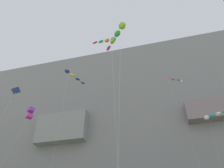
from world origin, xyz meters
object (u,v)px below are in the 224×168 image
Objects in this scene: kite_diamond_upper_right at (14,94)px; kite_windsock_front_field at (72,75)px; kite_banner_upper_left at (179,94)px; kite_windsock_mid_left at (212,116)px; kite_windsock_far_left at (108,41)px; kite_windsock_high_right at (118,33)px; kite_box_high_left at (30,113)px.

kite_windsock_front_field is at bearing -10.71° from kite_diamond_upper_right.
kite_windsock_mid_left is at bearing -25.91° from kite_banner_upper_left.
kite_banner_upper_left is 33.64m from kite_diamond_upper_right.
kite_windsock_far_left is at bearing -44.07° from kite_windsock_front_field.
kite_diamond_upper_right reaches higher than kite_banner_upper_left.
kite_windsock_high_right is (11.62, -12.37, -6.04)m from kite_windsock_front_field.
kite_windsock_front_field is 18.02m from kite_windsock_high_right.
kite_windsock_high_right is 4.76m from kite_windsock_far_left.
kite_windsock_far_left reaches higher than kite_box_high_left.
kite_windsock_mid_left is at bearing 12.74° from kite_windsock_front_field.
kite_windsock_mid_left is 0.65× the size of kite_diamond_upper_right.
kite_box_high_left is at bearing -164.60° from kite_banner_upper_left.
kite_windsock_mid_left is 38.43m from kite_diamond_upper_right.
kite_windsock_mid_left is 0.89× the size of kite_box_high_left.
kite_banner_upper_left is at bearing 59.52° from kite_windsock_far_left.
kite_banner_upper_left is at bearing 7.74° from kite_diamond_upper_right.
kite_banner_upper_left is (19.12, 7.18, -2.63)m from kite_windsock_front_field.
kite_windsock_mid_left is at bearing 46.56° from kite_windsock_far_left.
kite_diamond_upper_right reaches higher than kite_windsock_front_field.
kite_windsock_far_left is 20.72m from kite_windsock_mid_left.
kite_windsock_mid_left is (4.02, -1.95, -6.52)m from kite_banner_upper_left.
kite_windsock_front_field is at bearing -159.41° from kite_banner_upper_left.
kite_windsock_front_field reaches higher than kite_windsock_high_right.
kite_diamond_upper_right reaches higher than kite_box_high_left.
kite_banner_upper_left is (7.50, 19.56, 3.41)m from kite_windsock_high_right.
kite_windsock_mid_left is (23.14, 5.23, -9.14)m from kite_windsock_front_field.
kite_windsock_mid_left is at bearing 9.87° from kite_box_high_left.
kite_windsock_front_field is 1.31× the size of kite_box_high_left.
kite_windsock_high_right is at bearing -110.98° from kite_banner_upper_left.
kite_box_high_left is at bearing -170.13° from kite_windsock_mid_left.
kite_windsock_far_left is at bearing -120.48° from kite_banner_upper_left.
kite_windsock_high_right reaches higher than kite_box_high_left.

